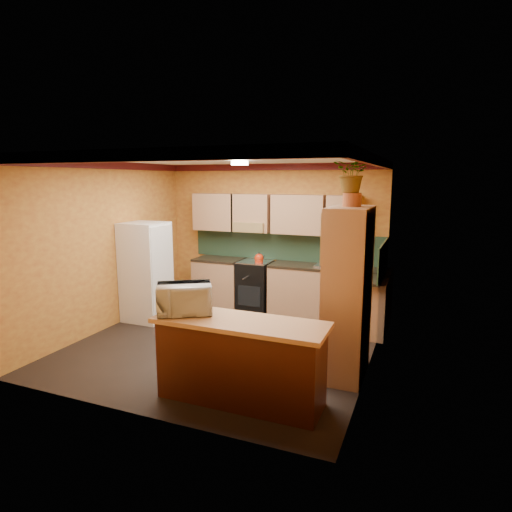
{
  "coord_description": "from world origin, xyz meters",
  "views": [
    {
      "loc": [
        2.7,
        -5.43,
        2.42
      ],
      "look_at": [
        0.33,
        0.45,
        1.28
      ],
      "focal_mm": 30.0,
      "sensor_mm": 36.0,
      "label": 1
    }
  ],
  "objects_px": {
    "stove": "(255,285)",
    "fridge": "(146,272)",
    "pantry": "(348,293)",
    "base_cabinets_back": "(287,289)",
    "breakfast_bar": "(240,363)",
    "microwave": "(184,299)"
  },
  "relations": [
    {
      "from": "stove",
      "to": "pantry",
      "type": "distance_m",
      "value": 3.04
    },
    {
      "from": "breakfast_bar",
      "to": "base_cabinets_back",
      "type": "bearing_deg",
      "value": 99.09
    },
    {
      "from": "pantry",
      "to": "fridge",
      "type": "bearing_deg",
      "value": 166.62
    },
    {
      "from": "base_cabinets_back",
      "to": "pantry",
      "type": "relative_size",
      "value": 1.74
    },
    {
      "from": "microwave",
      "to": "pantry",
      "type": "bearing_deg",
      "value": 2.36
    },
    {
      "from": "stove",
      "to": "breakfast_bar",
      "type": "distance_m",
      "value": 3.43
    },
    {
      "from": "base_cabinets_back",
      "to": "pantry",
      "type": "height_order",
      "value": "pantry"
    },
    {
      "from": "stove",
      "to": "fridge",
      "type": "relative_size",
      "value": 0.54
    },
    {
      "from": "stove",
      "to": "pantry",
      "type": "height_order",
      "value": "pantry"
    },
    {
      "from": "fridge",
      "to": "pantry",
      "type": "bearing_deg",
      "value": -13.38
    },
    {
      "from": "stove",
      "to": "fridge",
      "type": "xyz_separation_m",
      "value": [
        -1.51,
        -1.27,
        0.39
      ]
    },
    {
      "from": "base_cabinets_back",
      "to": "breakfast_bar",
      "type": "bearing_deg",
      "value": -80.91
    },
    {
      "from": "stove",
      "to": "microwave",
      "type": "xyz_separation_m",
      "value": [
        0.46,
        -3.23,
        0.64
      ]
    },
    {
      "from": "pantry",
      "to": "breakfast_bar",
      "type": "height_order",
      "value": "pantry"
    },
    {
      "from": "base_cabinets_back",
      "to": "stove",
      "type": "distance_m",
      "value": 0.63
    },
    {
      "from": "base_cabinets_back",
      "to": "breakfast_bar",
      "type": "distance_m",
      "value": 3.28
    },
    {
      "from": "fridge",
      "to": "pantry",
      "type": "relative_size",
      "value": 0.81
    },
    {
      "from": "pantry",
      "to": "breakfast_bar",
      "type": "xyz_separation_m",
      "value": [
        -0.95,
        -1.11,
        -0.61
      ]
    },
    {
      "from": "base_cabinets_back",
      "to": "microwave",
      "type": "distance_m",
      "value": 3.31
    },
    {
      "from": "base_cabinets_back",
      "to": "fridge",
      "type": "xyz_separation_m",
      "value": [
        -2.14,
        -1.27,
        0.41
      ]
    },
    {
      "from": "base_cabinets_back",
      "to": "fridge",
      "type": "distance_m",
      "value": 2.52
    },
    {
      "from": "breakfast_bar",
      "to": "fridge",
      "type": "bearing_deg",
      "value": 143.54
    }
  ]
}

